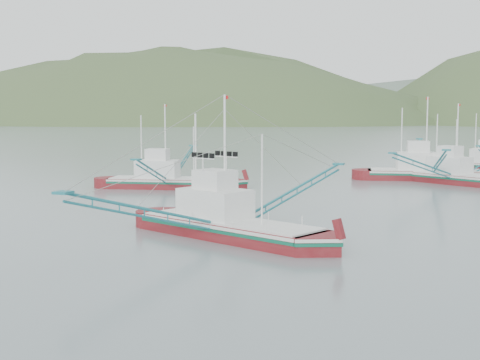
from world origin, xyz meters
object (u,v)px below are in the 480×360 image
(main_boat, at_px, (229,207))
(bg_boat_right, at_px, (459,166))
(bg_boat_far, at_px, (429,165))
(bg_boat_left, at_px, (168,172))

(main_boat, relative_size, bg_boat_right, 1.07)
(main_boat, distance_m, bg_boat_right, 38.10)
(bg_boat_right, bearing_deg, main_boat, -77.72)
(main_boat, bearing_deg, bg_boat_right, 93.98)
(main_boat, height_order, bg_boat_far, bg_boat_far)
(bg_boat_far, relative_size, bg_boat_left, 1.11)
(bg_boat_far, bearing_deg, bg_boat_left, -155.11)
(main_boat, relative_size, bg_boat_far, 0.91)
(main_boat, bearing_deg, bg_boat_far, 99.89)
(bg_boat_far, height_order, bg_boat_left, bg_boat_far)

